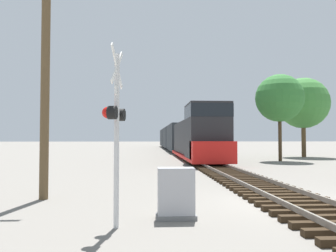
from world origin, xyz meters
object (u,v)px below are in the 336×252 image
tree_far_right (280,98)px  tree_mid_background (303,103)px  freight_train (176,138)px  utility_pole (45,81)px  crossing_signal_near (116,122)px  relay_cabinet (176,194)px

tree_far_right → tree_mid_background: 7.77m
tree_mid_background → freight_train: bearing=125.2°
tree_far_right → tree_mid_background: bearing=49.3°
tree_far_right → utility_pole: bearing=-131.3°
utility_pole → tree_far_right: bearing=48.7°
freight_train → utility_pole: 41.74m
freight_train → tree_mid_background: (12.40, -17.60, 3.76)m
crossing_signal_near → utility_pole: bearing=-132.8°
utility_pole → tree_far_right: tree_far_right is taller
freight_train → relay_cabinet: bearing=-94.9°
freight_train → tree_mid_background: bearing=-54.8°
tree_mid_background → tree_far_right: bearing=-130.7°
crossing_signal_near → tree_far_right: size_ratio=0.53×
utility_pole → tree_mid_background: tree_mid_background is taller
freight_train → crossing_signal_near: freight_train is taller
crossing_signal_near → freight_train: bearing=-176.1°
crossing_signal_near → tree_mid_background: 32.43m
tree_far_right → relay_cabinet: bearing=-118.6°
relay_cabinet → tree_mid_background: tree_mid_background is taller
freight_train → crossing_signal_near: (-5.23, -44.60, 0.32)m
freight_train → tree_far_right: tree_far_right is taller
crossing_signal_near → tree_far_right: (12.57, 21.11, 3.23)m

